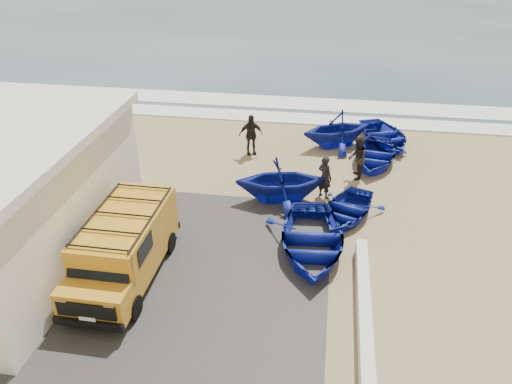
{
  "coord_description": "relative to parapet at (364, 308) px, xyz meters",
  "views": [
    {
      "loc": [
        3.63,
        -13.92,
        10.01
      ],
      "look_at": [
        1.24,
        1.46,
        1.2
      ],
      "focal_mm": 35.0,
      "sensor_mm": 36.0,
      "label": 1
    }
  ],
  "objects": [
    {
      "name": "boat_mid_right",
      "position": [
        0.77,
        10.04,
        0.13
      ],
      "size": [
        3.4,
        4.32,
        0.81
      ],
      "primitive_type": "imported",
      "rotation": [
        0.0,
        0.0,
        -0.17
      ],
      "color": "#14239E",
      "rests_on": "ground"
    },
    {
      "name": "van",
      "position": [
        -7.23,
        0.68,
        0.88
      ],
      "size": [
        2.07,
        5.02,
        2.15
      ],
      "rotation": [
        0.0,
        0.0,
        -0.01
      ],
      "color": "orange",
      "rests_on": "ground"
    },
    {
      "name": "boat_far_right",
      "position": [
        1.36,
        12.44,
        0.13
      ],
      "size": [
        3.99,
        4.61,
        0.8
      ],
      "primitive_type": "imported",
      "rotation": [
        0.0,
        0.0,
        0.37
      ],
      "color": "#14239E",
      "rests_on": "ground"
    },
    {
      "name": "fisherman_back",
      "position": [
        -4.9,
        10.17,
        0.69
      ],
      "size": [
        1.22,
        0.84,
        1.93
      ],
      "primitive_type": "imported",
      "rotation": [
        0.0,
        0.0,
        0.37
      ],
      "color": "black",
      "rests_on": "ground"
    },
    {
      "name": "fisherman_front",
      "position": [
        -1.37,
        6.6,
        0.61
      ],
      "size": [
        0.77,
        0.73,
        1.78
      ],
      "primitive_type": "imported",
      "rotation": [
        0.0,
        0.0,
        2.49
      ],
      "color": "black",
      "rests_on": "ground"
    },
    {
      "name": "surf_line",
      "position": [
        -5.0,
        15.0,
        -0.25
      ],
      "size": [
        180.0,
        1.6,
        0.06
      ],
      "primitive_type": "cube",
      "color": "white",
      "rests_on": "ground"
    },
    {
      "name": "fisherman_middle",
      "position": [
        -0.07,
        8.42,
        0.66
      ],
      "size": [
        0.71,
        0.91,
        1.87
      ],
      "primitive_type": "imported",
      "rotation": [
        0.0,
        0.0,
        -1.56
      ],
      "color": "black",
      "rests_on": "ground"
    },
    {
      "name": "slab",
      "position": [
        -7.0,
        1.0,
        -0.25
      ],
      "size": [
        12.0,
        10.0,
        0.05
      ],
      "primitive_type": "cube",
      "color": "#3B3936",
      "rests_on": "ground"
    },
    {
      "name": "surf_wash",
      "position": [
        -5.0,
        17.5,
        -0.26
      ],
      "size": [
        180.0,
        2.2,
        0.04
      ],
      "primitive_type": "cube",
      "color": "white",
      "rests_on": "ground"
    },
    {
      "name": "boat_mid_left",
      "position": [
        -3.03,
        6.03,
        0.65
      ],
      "size": [
        4.06,
        3.7,
        1.85
      ],
      "primitive_type": "imported",
      "rotation": [
        0.0,
        0.0,
        1.78
      ],
      "color": "#14239E",
      "rests_on": "ground"
    },
    {
      "name": "parapet",
      "position": [
        0.0,
        0.0,
        0.0
      ],
      "size": [
        0.35,
        6.0,
        0.55
      ],
      "primitive_type": "cube",
      "color": "silver",
      "rests_on": "ground"
    },
    {
      "name": "boat_near_right",
      "position": [
        -0.48,
        5.18,
        0.07
      ],
      "size": [
        3.39,
        3.94,
        0.69
      ],
      "primitive_type": "imported",
      "rotation": [
        0.0,
        0.0,
        -0.36
      ],
      "color": "#14239E",
      "rests_on": "ground"
    },
    {
      "name": "ground",
      "position": [
        -5.0,
        3.0,
        -0.28
      ],
      "size": [
        160.0,
        160.0,
        0.0
      ],
      "primitive_type": "plane",
      "color": "#A1875D"
    },
    {
      "name": "boat_far_left",
      "position": [
        -0.99,
        11.66,
        0.62
      ],
      "size": [
        4.4,
        4.21,
        1.8
      ],
      "primitive_type": "imported",
      "rotation": [
        0.0,
        0.0,
        -1.07
      ],
      "color": "#14239E",
      "rests_on": "ground"
    },
    {
      "name": "boat_near_left",
      "position": [
        -1.64,
        2.84,
        0.19
      ],
      "size": [
        3.59,
        4.77,
        0.94
      ],
      "primitive_type": "imported",
      "rotation": [
        0.0,
        0.0,
        0.08
      ],
      "color": "#14239E",
      "rests_on": "ground"
    }
  ]
}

